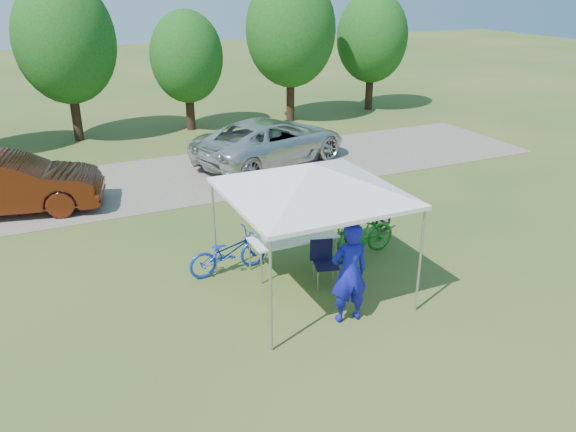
% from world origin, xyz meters
% --- Properties ---
extents(ground, '(100.00, 100.00, 0.00)m').
position_xyz_m(ground, '(0.00, 0.00, 0.00)').
color(ground, '#2D5119').
rests_on(ground, ground).
extents(gravel_strip, '(24.00, 5.00, 0.02)m').
position_xyz_m(gravel_strip, '(0.00, 8.00, 0.01)').
color(gravel_strip, gray).
rests_on(gravel_strip, ground).
extents(canopy, '(4.53, 4.53, 3.00)m').
position_xyz_m(canopy, '(0.00, 0.00, 2.65)').
color(canopy, '#A5A5AA').
rests_on(canopy, ground).
extents(treeline, '(24.89, 4.28, 6.30)m').
position_xyz_m(treeline, '(-0.29, 14.05, 3.53)').
color(treeline, '#382314').
rests_on(treeline, ground).
extents(folding_table, '(1.87, 0.78, 0.77)m').
position_xyz_m(folding_table, '(0.10, 1.02, 0.73)').
color(folding_table, white).
rests_on(folding_table, ground).
extents(folding_chair, '(0.58, 0.61, 0.93)m').
position_xyz_m(folding_chair, '(0.43, 0.23, 0.55)').
color(folding_chair, black).
rests_on(folding_chair, ground).
extents(cooler, '(0.50, 0.34, 0.36)m').
position_xyz_m(cooler, '(-0.35, 1.02, 0.95)').
color(cooler, white).
rests_on(cooler, folding_table).
extents(ice_cream_cup, '(0.07, 0.07, 0.05)m').
position_xyz_m(ice_cream_cup, '(0.41, 0.97, 0.79)').
color(ice_cream_cup, yellow).
rests_on(ice_cream_cup, folding_table).
extents(cyclist, '(0.75, 0.53, 1.96)m').
position_xyz_m(cyclist, '(0.16, -1.21, 0.98)').
color(cyclist, '#1516AB').
rests_on(cyclist, ground).
extents(bike_blue, '(1.81, 0.75, 0.93)m').
position_xyz_m(bike_blue, '(-1.23, 1.48, 0.47)').
color(bike_blue, '#1537BE').
rests_on(bike_blue, ground).
extents(bike_green, '(1.82, 0.58, 1.09)m').
position_xyz_m(bike_green, '(1.77, 0.99, 0.54)').
color(bike_green, '#1C7E1F').
rests_on(bike_green, ground).
extents(bike_dark, '(1.82, 1.10, 0.90)m').
position_xyz_m(bike_dark, '(2.42, 1.63, 0.45)').
color(bike_dark, black).
rests_on(bike_dark, ground).
extents(minivan, '(6.13, 4.30, 1.55)m').
position_xyz_m(minivan, '(2.70, 8.28, 0.80)').
color(minivan, silver).
rests_on(minivan, gravel_strip).
extents(sedan, '(5.10, 2.66, 1.60)m').
position_xyz_m(sedan, '(-5.48, 7.16, 0.82)').
color(sedan, '#541E0E').
rests_on(sedan, gravel_strip).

